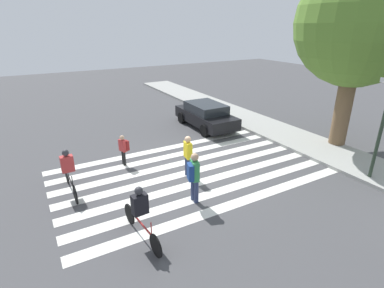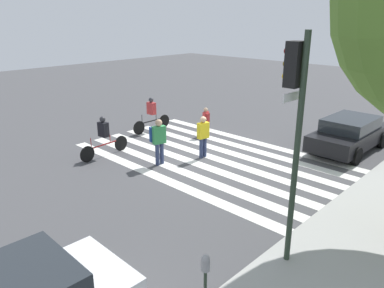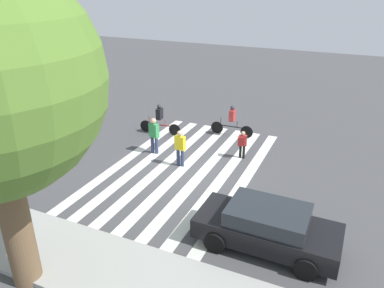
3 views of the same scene
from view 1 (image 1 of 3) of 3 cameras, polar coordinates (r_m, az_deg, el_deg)
ground_plane at (r=11.66m, az=-0.44°, el=-5.40°), size 60.00×60.00×0.00m
sidewalk_curb at (r=15.40m, az=20.33°, el=0.44°), size 36.00×2.50×0.14m
crosswalk_stripes at (r=11.66m, az=-0.44°, el=-5.38°), size 5.70×10.00×0.01m
street_tree at (r=14.75m, az=29.26°, el=19.26°), size 5.15×5.15×7.95m
pedestrian_adult_yellow_jacket at (r=9.39m, az=0.34°, el=-5.78°), size 0.51×0.47×1.68m
pedestrian_adult_blue_shirt at (r=12.29m, az=-12.90°, el=-0.69°), size 0.38×0.36×1.27m
pedestrian_child_with_backpack at (r=11.00m, az=-0.78°, el=-1.93°), size 0.47×0.27×1.60m
cyclist_near_curb at (r=8.02m, az=-9.82°, el=-12.48°), size 2.20×0.42×1.57m
cyclist_far_lane at (r=10.75m, az=-22.50°, el=-4.56°), size 2.18×0.41×1.59m
car_parked_far_curb at (r=16.54m, az=2.65°, el=5.55°), size 4.16×1.94×1.34m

